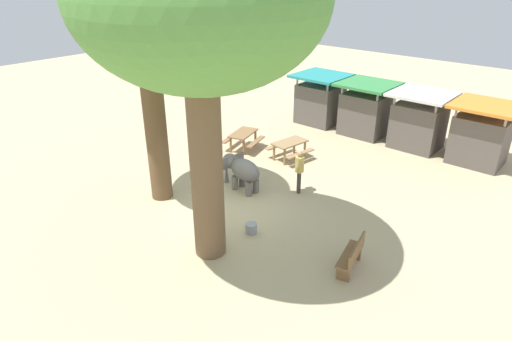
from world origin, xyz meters
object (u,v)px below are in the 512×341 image
at_px(wooden_bench, 352,255).
at_px(shade_tree_secondary, 197,0).
at_px(elephant, 242,170).
at_px(feed_bucket, 251,228).
at_px(picnic_table_far, 290,146).
at_px(person_handler, 299,168).
at_px(market_stall_white, 418,123).
at_px(market_stall_teal, 320,101).
at_px(shade_tree_main, 143,9).
at_px(market_stall_orange, 480,137).
at_px(market_stall_green, 366,111).
at_px(picnic_table_near, 243,137).

bearing_deg(wooden_bench, shade_tree_secondary, 105.33).
height_order(elephant, feed_bucket, elephant).
bearing_deg(picnic_table_far, wooden_bench, 57.99).
height_order(person_handler, market_stall_white, market_stall_white).
distance_m(elephant, picnic_table_far, 3.40).
height_order(shade_tree_secondary, market_stall_teal, shade_tree_secondary).
distance_m(shade_tree_main, picnic_table_far, 8.17).
distance_m(person_handler, wooden_bench, 4.64).
relative_size(person_handler, picnic_table_far, 0.95).
distance_m(market_stall_orange, feed_bucket, 10.78).
xyz_separation_m(person_handler, market_stall_green, (-1.13, 6.97, 0.19)).
distance_m(picnic_table_near, feed_bucket, 6.81).
xyz_separation_m(shade_tree_secondary, picnic_table_far, (-2.27, 6.80, -6.23)).
xyz_separation_m(shade_tree_secondary, market_stall_white, (1.25, 11.60, -5.68)).
xyz_separation_m(elephant, wooden_bench, (5.43, -1.52, -0.32)).
xyz_separation_m(person_handler, market_stall_orange, (4.07, 6.97, 0.19)).
xyz_separation_m(shade_tree_secondary, market_stall_teal, (-3.95, 11.60, -5.68)).
xyz_separation_m(picnic_table_near, picnic_table_far, (2.24, 0.46, 0.00)).
xyz_separation_m(person_handler, shade_tree_secondary, (0.22, -4.63, 5.87)).
bearing_deg(market_stall_orange, market_stall_white, 180.00).
bearing_deg(picnic_table_far, feed_bucket, 33.65).
height_order(market_stall_green, feed_bucket, market_stall_green).
xyz_separation_m(picnic_table_far, market_stall_white, (3.52, 4.80, 0.55)).
height_order(person_handler, picnic_table_near, person_handler).
height_order(person_handler, shade_tree_main, shade_tree_main).
xyz_separation_m(wooden_bench, market_stall_teal, (-7.46, 9.69, 0.67)).
relative_size(elephant, feed_bucket, 4.98).
relative_size(person_handler, market_stall_white, 0.64).
bearing_deg(feed_bucket, shade_tree_main, -175.41).
bearing_deg(market_stall_teal, picnic_table_near, -95.99).
xyz_separation_m(shade_tree_main, market_stall_white, (4.95, 10.44, -5.19)).
xyz_separation_m(market_stall_white, feed_bucket, (-0.99, -10.12, -0.98)).
bearing_deg(market_stall_orange, picnic_table_far, -141.88).
xyz_separation_m(shade_tree_secondary, feed_bucket, (0.26, 1.48, -6.66)).
bearing_deg(market_stall_green, person_handler, -80.77).
relative_size(shade_tree_main, market_stall_white, 3.21).
bearing_deg(feed_bucket, elephant, 138.24).
relative_size(shade_tree_secondary, wooden_bench, 6.28).
bearing_deg(picnic_table_near, shade_tree_main, 172.89).
relative_size(shade_tree_main, wooden_bench, 5.56).
relative_size(elephant, market_stall_orange, 0.71).
bearing_deg(feed_bucket, market_stall_orange, 70.46).
bearing_deg(market_stall_orange, wooden_bench, -92.03).
bearing_deg(market_stall_white, market_stall_teal, 180.00).
relative_size(shade_tree_secondary, market_stall_teal, 3.62).
xyz_separation_m(elephant, market_stall_green, (0.57, 8.17, 0.35)).
distance_m(elephant, market_stall_green, 8.20).
bearing_deg(shade_tree_secondary, market_stall_teal, 108.81).
height_order(shade_tree_main, wooden_bench, shade_tree_main).
bearing_deg(market_stall_teal, wooden_bench, -52.43).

